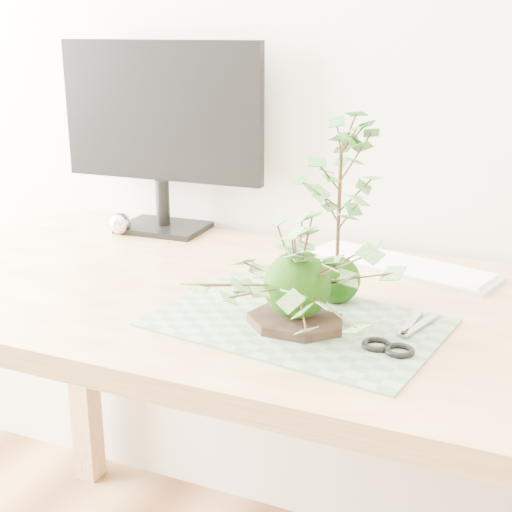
{
  "coord_description": "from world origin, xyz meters",
  "views": [
    {
      "loc": [
        0.44,
        0.15,
        1.19
      ],
      "look_at": [
        0.0,
        1.14,
        0.84
      ],
      "focal_mm": 50.0,
      "sensor_mm": 36.0,
      "label": 1
    }
  ],
  "objects_px": {
    "maple_kokedama": "(341,165)",
    "ivy_kokedama": "(298,255)",
    "monitor": "(161,124)",
    "keyboard": "(400,265)",
    "desk": "(314,349)"
  },
  "relations": [
    {
      "from": "maple_kokedama",
      "to": "ivy_kokedama",
      "type": "bearing_deg",
      "value": -99.87
    },
    {
      "from": "ivy_kokedama",
      "to": "monitor",
      "type": "relative_size",
      "value": 0.72
    },
    {
      "from": "desk",
      "to": "ivy_kokedama",
      "type": "relative_size",
      "value": 4.61
    },
    {
      "from": "monitor",
      "to": "desk",
      "type": "bearing_deg",
      "value": -34.62
    },
    {
      "from": "desk",
      "to": "ivy_kokedama",
      "type": "xyz_separation_m",
      "value": [
        0.01,
        -0.12,
        0.21
      ]
    },
    {
      "from": "keyboard",
      "to": "monitor",
      "type": "xyz_separation_m",
      "value": [
        -0.56,
        0.06,
        0.24
      ]
    },
    {
      "from": "ivy_kokedama",
      "to": "maple_kokedama",
      "type": "height_order",
      "value": "maple_kokedama"
    },
    {
      "from": "monitor",
      "to": "maple_kokedama",
      "type": "bearing_deg",
      "value": -31.77
    },
    {
      "from": "ivy_kokedama",
      "to": "maple_kokedama",
      "type": "relative_size",
      "value": 1.02
    },
    {
      "from": "ivy_kokedama",
      "to": "keyboard",
      "type": "xyz_separation_m",
      "value": [
        0.08,
        0.35,
        -0.11
      ]
    },
    {
      "from": "desk",
      "to": "keyboard",
      "type": "height_order",
      "value": "keyboard"
    },
    {
      "from": "monitor",
      "to": "ivy_kokedama",
      "type": "bearing_deg",
      "value": -43.15
    },
    {
      "from": "ivy_kokedama",
      "to": "maple_kokedama",
      "type": "xyz_separation_m",
      "value": [
        0.02,
        0.13,
        0.12
      ]
    },
    {
      "from": "maple_kokedama",
      "to": "keyboard",
      "type": "xyz_separation_m",
      "value": [
        0.06,
        0.22,
        -0.23
      ]
    },
    {
      "from": "keyboard",
      "to": "monitor",
      "type": "relative_size",
      "value": 0.83
    }
  ]
}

